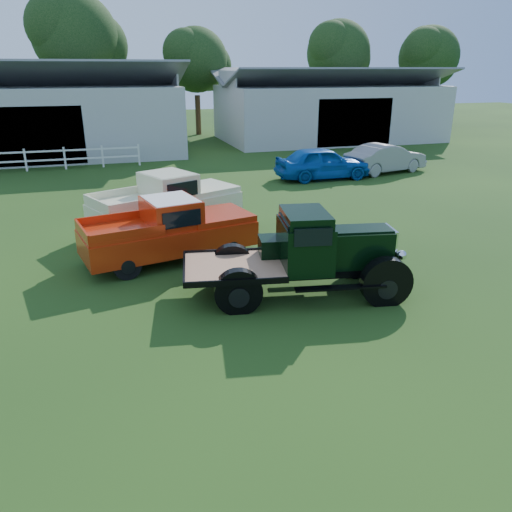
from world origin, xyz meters
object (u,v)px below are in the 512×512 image
object	(u,v)px
red_pickup	(169,230)
misc_car_grey	(386,158)
white_pickup	(167,203)
misc_car_blue	(323,163)
vintage_flatbed	(300,254)

from	to	relation	value
red_pickup	misc_car_grey	bearing A→B (deg)	24.99
white_pickup	misc_car_blue	xyz separation A→B (m)	(8.59, 6.19, -0.16)
white_pickup	misc_car_grey	xyz separation A→B (m)	(12.48, 6.71, -0.21)
red_pickup	misc_car_blue	bearing A→B (deg)	33.66
misc_car_blue	white_pickup	bearing A→B (deg)	126.31
vintage_flatbed	misc_car_blue	distance (m)	13.87
vintage_flatbed	red_pickup	size ratio (longest dim) A/B	1.05
red_pickup	misc_car_blue	world-z (taller)	red_pickup
red_pickup	misc_car_grey	size ratio (longest dim) A/B	1.10
vintage_flatbed	misc_car_blue	size ratio (longest dim) A/B	1.12
red_pickup	white_pickup	xyz separation A→B (m)	(0.34, 2.92, 0.04)
red_pickup	white_pickup	size ratio (longest dim) A/B	0.96
white_pickup	misc_car_blue	world-z (taller)	white_pickup
red_pickup	vintage_flatbed	bearing A→B (deg)	-62.37
misc_car_blue	misc_car_grey	xyz separation A→B (m)	(3.89, 0.52, -0.05)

